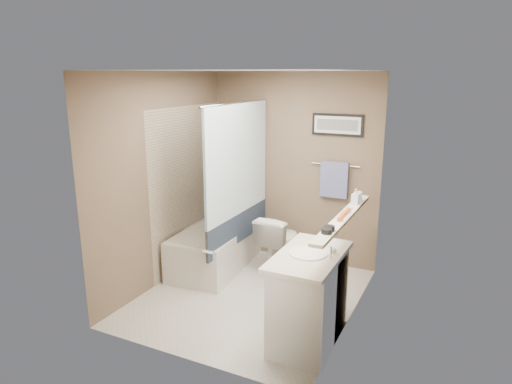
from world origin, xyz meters
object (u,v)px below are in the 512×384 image
at_px(candle_bowl_far, 329,228).
at_px(hair_brush_front, 341,216).
at_px(hair_brush_back, 345,212).
at_px(glass_jar, 358,197).
at_px(candle_bowl_near, 327,231).
at_px(toilet, 280,242).
at_px(soap_bottle, 356,197).
at_px(bathtub, 218,246).
at_px(vanity, 309,300).

xyz_separation_m(candle_bowl_far, hair_brush_front, (0.00, 0.36, 0.00)).
height_order(hair_brush_back, glass_jar, glass_jar).
height_order(candle_bowl_near, candle_bowl_far, same).
bearing_deg(hair_brush_front, toilet, 134.59).
bearing_deg(hair_brush_back, candle_bowl_near, -90.00).
relative_size(glass_jar, soap_bottle, 0.64).
height_order(toilet, soap_bottle, soap_bottle).
height_order(bathtub, candle_bowl_near, candle_bowl_near).
bearing_deg(candle_bowl_near, soap_bottle, 90.00).
xyz_separation_m(toilet, candle_bowl_far, (1.04, -1.42, 0.78)).
bearing_deg(bathtub, toilet, 12.55).
bearing_deg(glass_jar, vanity, -101.64).
xyz_separation_m(bathtub, candle_bowl_far, (1.79, -1.18, 0.89)).
xyz_separation_m(vanity, candle_bowl_near, (0.19, -0.16, 0.73)).
relative_size(candle_bowl_far, hair_brush_front, 0.41).
relative_size(toilet, glass_jar, 7.10).
bearing_deg(toilet, hair_brush_front, 137.82).
bearing_deg(bathtub, hair_brush_back, -25.90).
bearing_deg(bathtub, vanity, -39.24).
xyz_separation_m(vanity, soap_bottle, (0.19, 0.79, 0.79)).
distance_m(bathtub, hair_brush_front, 2.16).
height_order(hair_brush_front, soap_bottle, soap_bottle).
bearing_deg(candle_bowl_near, glass_jar, 90.00).
height_order(candle_bowl_near, glass_jar, glass_jar).
relative_size(toilet, soap_bottle, 4.57).
distance_m(toilet, soap_bottle, 1.44).
bearing_deg(candle_bowl_far, bathtub, 146.44).
relative_size(candle_bowl_far, soap_bottle, 0.58).
bearing_deg(hair_brush_back, candle_bowl_far, -90.00).
bearing_deg(vanity, bathtub, 143.12).
bearing_deg(soap_bottle, glass_jar, 90.00).
xyz_separation_m(candle_bowl_near, hair_brush_back, (0.00, 0.57, 0.00)).
bearing_deg(glass_jar, candle_bowl_near, -90.00).
bearing_deg(hair_brush_front, candle_bowl_far, -90.00).
height_order(vanity, hair_brush_back, hair_brush_back).
relative_size(vanity, soap_bottle, 5.79).
xyz_separation_m(candle_bowl_near, candle_bowl_far, (0.00, 0.08, 0.00)).
height_order(vanity, soap_bottle, soap_bottle).
distance_m(candle_bowl_far, hair_brush_front, 0.36).
distance_m(bathtub, soap_bottle, 2.04).
xyz_separation_m(candle_bowl_near, glass_jar, (0.00, 1.06, 0.03)).
bearing_deg(soap_bottle, hair_brush_front, -90.00).
height_order(candle_bowl_near, soap_bottle, soap_bottle).
distance_m(toilet, candle_bowl_far, 1.92).
bearing_deg(candle_bowl_far, hair_brush_back, 90.00).
distance_m(vanity, hair_brush_back, 0.86).
bearing_deg(bathtub, candle_bowl_near, -39.91).
bearing_deg(hair_brush_front, glass_jar, 90.00).
distance_m(bathtub, candle_bowl_far, 2.32).
xyz_separation_m(candle_bowl_far, soap_bottle, (0.00, 0.87, 0.06)).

